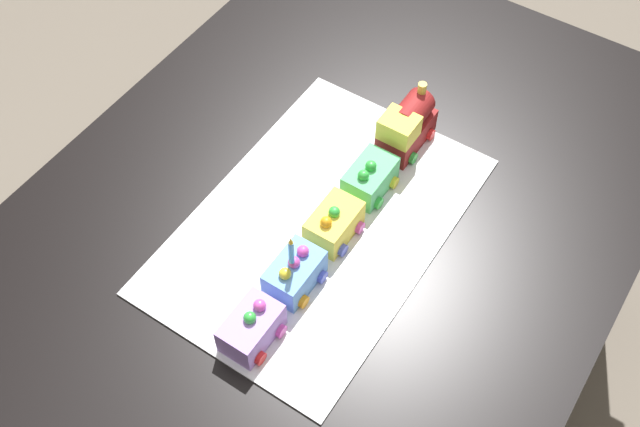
{
  "coord_description": "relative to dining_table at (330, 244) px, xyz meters",
  "views": [
    {
      "loc": [
        0.67,
        0.42,
        1.82
      ],
      "look_at": [
        0.04,
        0.0,
        0.77
      ],
      "focal_mm": 42.4,
      "sensor_mm": 36.0,
      "label": 1
    }
  ],
  "objects": [
    {
      "name": "ground_plane",
      "position": [
        0.0,
        0.0,
        -0.63
      ],
      "size": [
        8.0,
        8.0,
        0.0
      ],
      "primitive_type": "plane",
      "color": "#6B6054"
    },
    {
      "name": "dining_table",
      "position": [
        0.0,
        0.0,
        0.0
      ],
      "size": [
        1.4,
        1.0,
        0.74
      ],
      "color": "black",
      "rests_on": "ground"
    },
    {
      "name": "cake_board",
      "position": [
        0.04,
        0.0,
        0.11
      ],
      "size": [
        0.6,
        0.4,
        0.0
      ],
      "primitive_type": "cube",
      "color": "silver",
      "rests_on": "dining_table"
    },
    {
      "name": "cake_locomotive",
      "position": [
        -0.21,
        0.03,
        0.16
      ],
      "size": [
        0.14,
        0.08,
        0.12
      ],
      "color": "maroon",
      "rests_on": "cake_board"
    },
    {
      "name": "cake_car_gondola_mint_green",
      "position": [
        -0.08,
        0.03,
        0.14
      ],
      "size": [
        0.1,
        0.08,
        0.07
      ],
      "color": "#59CC7A",
      "rests_on": "cake_board"
    },
    {
      "name": "cake_car_caboose_lemon",
      "position": [
        0.04,
        0.03,
        0.14
      ],
      "size": [
        0.1,
        0.08,
        0.07
      ],
      "color": "#F4E04C",
      "rests_on": "cake_board"
    },
    {
      "name": "cake_car_tanker_sky_blue",
      "position": [
        0.16,
        0.03,
        0.14
      ],
      "size": [
        0.1,
        0.08,
        0.07
      ],
      "color": "#669EEA",
      "rests_on": "cake_board"
    },
    {
      "name": "cake_car_flatbed_lavender",
      "position": [
        0.28,
        0.03,
        0.14
      ],
      "size": [
        0.1,
        0.08,
        0.07
      ],
      "color": "#AD84E0",
      "rests_on": "cake_board"
    },
    {
      "name": "birthday_candle",
      "position": [
        0.16,
        0.03,
        0.21
      ],
      "size": [
        0.01,
        0.01,
        0.07
      ],
      "color": "#4CA5E5",
      "rests_on": "cake_car_tanker_sky_blue"
    }
  ]
}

